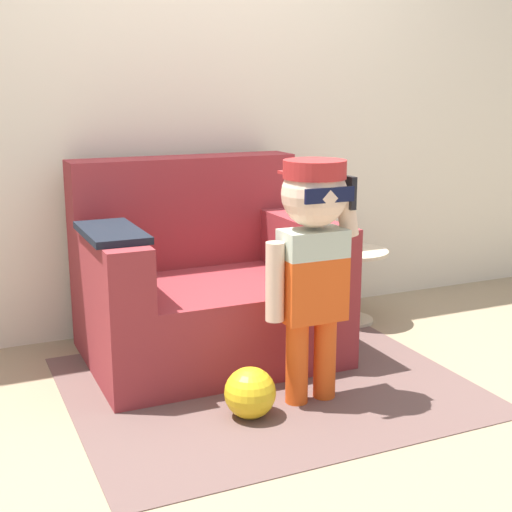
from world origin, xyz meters
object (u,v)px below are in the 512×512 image
(person_child, at_px, (313,244))
(side_table, at_px, (351,278))
(toy_ball, at_px, (250,393))
(armchair, at_px, (203,285))

(person_child, height_order, side_table, person_child)
(person_child, height_order, toy_ball, person_child)
(armchair, distance_m, toy_ball, 0.78)
(armchair, bearing_deg, toy_ball, -96.21)
(armchair, xyz_separation_m, person_child, (0.21, -0.70, 0.33))
(person_child, bearing_deg, toy_ball, -171.94)
(armchair, bearing_deg, side_table, 6.36)
(person_child, distance_m, side_table, 1.13)
(side_table, relative_size, toy_ball, 1.99)
(side_table, xyz_separation_m, toy_ball, (-0.98, -0.84, -0.15))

